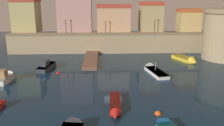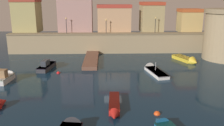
{
  "view_description": "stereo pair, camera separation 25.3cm",
  "coord_description": "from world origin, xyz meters",
  "px_view_note": "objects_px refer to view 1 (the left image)",
  "views": [
    {
      "loc": [
        -1.36,
        -32.3,
        11.58
      ],
      "look_at": [
        0.0,
        4.4,
        1.71
      ],
      "focal_mm": 38.92,
      "sensor_mm": 36.0,
      "label": 1
    },
    {
      "loc": [
        -1.1,
        -32.31,
        11.58
      ],
      "look_at": [
        0.0,
        4.4,
        1.71
      ],
      "focal_mm": 38.92,
      "sensor_mm": 36.0,
      "label": 2
    }
  ],
  "objects_px": {
    "quay_lamp_1": "(106,24)",
    "moored_boat_2": "(6,77)",
    "moored_boat_6": "(48,65)",
    "mooring_buoy_1": "(158,114)",
    "quay_lamp_0": "(66,23)",
    "moored_boat_4": "(153,70)",
    "moored_boat_0": "(115,106)",
    "quay_lamp_2": "(155,22)",
    "mooring_buoy_0": "(58,73)",
    "moored_boat_1": "(187,59)"
  },
  "relations": [
    {
      "from": "moored_boat_0",
      "to": "mooring_buoy_0",
      "type": "xyz_separation_m",
      "value": [
        -8.4,
        13.14,
        -0.39
      ]
    },
    {
      "from": "quay_lamp_0",
      "to": "moored_boat_4",
      "type": "xyz_separation_m",
      "value": [
        15.89,
        -14.46,
        -6.22
      ]
    },
    {
      "from": "quay_lamp_1",
      "to": "moored_boat_2",
      "type": "xyz_separation_m",
      "value": [
        -14.66,
        -18.1,
        -5.73
      ]
    },
    {
      "from": "moored_boat_2",
      "to": "moored_boat_6",
      "type": "relative_size",
      "value": 0.7
    },
    {
      "from": "mooring_buoy_1",
      "to": "moored_boat_0",
      "type": "bearing_deg",
      "value": 163.23
    },
    {
      "from": "quay_lamp_0",
      "to": "mooring_buoy_0",
      "type": "bearing_deg",
      "value": -87.38
    },
    {
      "from": "mooring_buoy_1",
      "to": "quay_lamp_1",
      "type": "bearing_deg",
      "value": 99.72
    },
    {
      "from": "moored_boat_2",
      "to": "moored_boat_4",
      "type": "distance_m",
      "value": 22.42
    },
    {
      "from": "quay_lamp_2",
      "to": "moored_boat_1",
      "type": "xyz_separation_m",
      "value": [
        4.64,
        -8.16,
        -6.14
      ]
    },
    {
      "from": "moored_boat_1",
      "to": "moored_boat_6",
      "type": "height_order",
      "value": "moored_boat_6"
    },
    {
      "from": "quay_lamp_1",
      "to": "moored_boat_2",
      "type": "distance_m",
      "value": 23.98
    },
    {
      "from": "quay_lamp_0",
      "to": "mooring_buoy_1",
      "type": "xyz_separation_m",
      "value": [
        13.43,
        -29.26,
        -6.51
      ]
    },
    {
      "from": "moored_boat_0",
      "to": "moored_boat_4",
      "type": "distance_m",
      "value": 15.12
    },
    {
      "from": "quay_lamp_2",
      "to": "mooring_buoy_1",
      "type": "xyz_separation_m",
      "value": [
        -5.5,
        -29.26,
        -6.52
      ]
    },
    {
      "from": "quay_lamp_0",
      "to": "moored_boat_4",
      "type": "bearing_deg",
      "value": -42.31
    },
    {
      "from": "quay_lamp_0",
      "to": "mooring_buoy_1",
      "type": "bearing_deg",
      "value": -65.35
    },
    {
      "from": "quay_lamp_2",
      "to": "moored_boat_0",
      "type": "distance_m",
      "value": 30.27
    },
    {
      "from": "moored_boat_2",
      "to": "moored_boat_4",
      "type": "height_order",
      "value": "moored_boat_2"
    },
    {
      "from": "moored_boat_1",
      "to": "moored_boat_4",
      "type": "bearing_deg",
      "value": -72.43
    },
    {
      "from": "quay_lamp_1",
      "to": "mooring_buoy_1",
      "type": "bearing_deg",
      "value": -80.28
    },
    {
      "from": "moored_boat_4",
      "to": "mooring_buoy_1",
      "type": "bearing_deg",
      "value": 159.36
    },
    {
      "from": "moored_boat_6",
      "to": "moored_boat_0",
      "type": "bearing_deg",
      "value": -138.51
    },
    {
      "from": "moored_boat_0",
      "to": "mooring_buoy_1",
      "type": "height_order",
      "value": "moored_boat_0"
    },
    {
      "from": "moored_boat_0",
      "to": "quay_lamp_2",
      "type": "bearing_deg",
      "value": 162.77
    },
    {
      "from": "moored_boat_2",
      "to": "moored_boat_4",
      "type": "relative_size",
      "value": 0.63
    },
    {
      "from": "moored_boat_6",
      "to": "quay_lamp_2",
      "type": "bearing_deg",
      "value": -52.22
    },
    {
      "from": "mooring_buoy_0",
      "to": "mooring_buoy_1",
      "type": "distance_m",
      "value": 19.28
    },
    {
      "from": "moored_boat_6",
      "to": "quay_lamp_1",
      "type": "bearing_deg",
      "value": -32.52
    },
    {
      "from": "quay_lamp_2",
      "to": "moored_boat_4",
      "type": "height_order",
      "value": "quay_lamp_2"
    },
    {
      "from": "quay_lamp_2",
      "to": "moored_boat_0",
      "type": "bearing_deg",
      "value": -109.43
    },
    {
      "from": "mooring_buoy_0",
      "to": "moored_boat_0",
      "type": "bearing_deg",
      "value": -57.42
    },
    {
      "from": "moored_boat_0",
      "to": "moored_boat_6",
      "type": "xyz_separation_m",
      "value": [
        -10.67,
        16.43,
        0.12
      ]
    },
    {
      "from": "quay_lamp_2",
      "to": "mooring_buoy_1",
      "type": "relative_size",
      "value": 4.93
    },
    {
      "from": "moored_boat_2",
      "to": "moored_boat_6",
      "type": "distance_m",
      "value": 8.05
    },
    {
      "from": "quay_lamp_1",
      "to": "moored_boat_2",
      "type": "height_order",
      "value": "quay_lamp_1"
    },
    {
      "from": "moored_boat_4",
      "to": "mooring_buoy_1",
      "type": "height_order",
      "value": "moored_boat_4"
    },
    {
      "from": "quay_lamp_0",
      "to": "quay_lamp_2",
      "type": "height_order",
      "value": "quay_lamp_2"
    },
    {
      "from": "quay_lamp_0",
      "to": "moored_boat_6",
      "type": "distance_m",
      "value": 13.09
    },
    {
      "from": "moored_boat_6",
      "to": "moored_boat_2",
      "type": "bearing_deg",
      "value": 153.3
    },
    {
      "from": "quay_lamp_0",
      "to": "mooring_buoy_1",
      "type": "height_order",
      "value": "quay_lamp_0"
    },
    {
      "from": "quay_lamp_2",
      "to": "moored_boat_4",
      "type": "relative_size",
      "value": 0.45
    },
    {
      "from": "quay_lamp_2",
      "to": "moored_boat_6",
      "type": "relative_size",
      "value": 0.5
    },
    {
      "from": "moored_boat_4",
      "to": "mooring_buoy_1",
      "type": "xyz_separation_m",
      "value": [
        -2.45,
        -14.81,
        -0.29
      ]
    },
    {
      "from": "quay_lamp_2",
      "to": "moored_boat_1",
      "type": "height_order",
      "value": "quay_lamp_2"
    },
    {
      "from": "quay_lamp_2",
      "to": "moored_boat_1",
      "type": "bearing_deg",
      "value": -60.35
    },
    {
      "from": "quay_lamp_0",
      "to": "moored_boat_2",
      "type": "distance_m",
      "value": 20.05
    },
    {
      "from": "moored_boat_6",
      "to": "mooring_buoy_1",
      "type": "xyz_separation_m",
      "value": [
        15.03,
        -17.75,
        -0.5
      ]
    },
    {
      "from": "quay_lamp_1",
      "to": "moored_boat_1",
      "type": "height_order",
      "value": "quay_lamp_1"
    },
    {
      "from": "moored_boat_1",
      "to": "moored_boat_6",
      "type": "relative_size",
      "value": 0.96
    },
    {
      "from": "moored_boat_0",
      "to": "moored_boat_6",
      "type": "bearing_deg",
      "value": -144.8
    }
  ]
}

